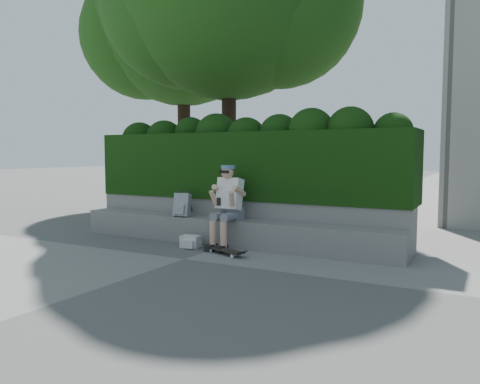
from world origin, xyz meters
The scene contains 9 objects.
ground centered at (0.00, 0.00, 0.00)m, with size 80.00×80.00×0.00m, color slate.
bench_ledge centered at (0.00, 1.25, 0.23)m, with size 6.00×0.45×0.45m, color gray.
planter_wall centered at (0.00, 1.73, 0.38)m, with size 6.00×0.50×0.75m, color gray.
hedge centered at (0.00, 1.95, 1.35)m, with size 6.00×1.00×1.20m, color black.
tree_right centered at (-4.35, 6.16, 5.60)m, with size 5.18×5.18×8.21m.
person centered at (0.13, 1.07, 0.75)m, with size 0.40×0.76×1.38m.
skateboard centered at (0.36, 0.58, 0.07)m, with size 0.78×0.43×0.08m.
backpack_plaid centered at (-0.86, 1.15, 0.66)m, with size 0.28×0.15×0.41m, color #B6B4BA.
backpack_ground centered at (-0.42, 0.77, 0.10)m, with size 0.31×0.22×0.20m, color silver.
Camera 1 is at (4.01, -5.64, 1.57)m, focal length 35.00 mm.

